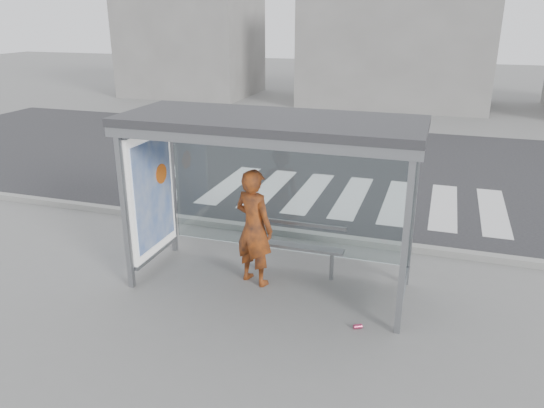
{
  "coord_description": "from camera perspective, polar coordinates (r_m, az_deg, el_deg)",
  "views": [
    {
      "loc": [
        2.28,
        -6.91,
        3.99
      ],
      "look_at": [
        -0.03,
        0.2,
        1.26
      ],
      "focal_mm": 35.0,
      "sensor_mm": 36.0,
      "label": 1
    }
  ],
  "objects": [
    {
      "name": "building_center",
      "position": [
        25.06,
        13.28,
        16.13
      ],
      "size": [
        8.0,
        5.0,
        5.0
      ],
      "primitive_type": "cube",
      "color": "slate",
      "rests_on": "ground"
    },
    {
      "name": "soda_can",
      "position": [
        7.35,
        9.2,
        -12.87
      ],
      "size": [
        0.13,
        0.11,
        0.06
      ],
      "primitive_type": "cylinder",
      "rotation": [
        0.0,
        1.57,
        0.53
      ],
      "color": "#D23D6A",
      "rests_on": "ground"
    },
    {
      "name": "bus_shelter",
      "position": [
        7.73,
        -2.75,
        4.95
      ],
      "size": [
        4.25,
        1.65,
        2.62
      ],
      "color": "gray",
      "rests_on": "ground"
    },
    {
      "name": "bench",
      "position": [
        8.45,
        2.37,
        -4.41
      ],
      "size": [
        1.61,
        0.31,
        0.83
      ],
      "color": "slate",
      "rests_on": "ground"
    },
    {
      "name": "road",
      "position": [
        14.65,
        8.38,
        4.04
      ],
      "size": [
        30.0,
        10.0,
        0.01
      ],
      "primitive_type": "cube",
      "color": "#252527",
      "rests_on": "ground"
    },
    {
      "name": "person",
      "position": [
        8.01,
        -1.95,
        -2.54
      ],
      "size": [
        0.78,
        0.64,
        1.83
      ],
      "primitive_type": "imported",
      "rotation": [
        0.0,
        0.0,
        2.78
      ],
      "color": "orange",
      "rests_on": "ground"
    },
    {
      "name": "building_left",
      "position": [
        27.79,
        -8.65,
        17.79
      ],
      "size": [
        6.0,
        5.0,
        6.0
      ],
      "primitive_type": "cube",
      "color": "slate",
      "rests_on": "ground"
    },
    {
      "name": "crosswalk",
      "position": [
        12.22,
        8.62,
        0.75
      ],
      "size": [
        6.55,
        3.0,
        0.0
      ],
      "color": "silver",
      "rests_on": "ground"
    },
    {
      "name": "curb",
      "position": [
        9.96,
        3.27,
        -3.24
      ],
      "size": [
        30.0,
        0.18,
        0.12
      ],
      "primitive_type": "cube",
      "color": "gray",
      "rests_on": "ground"
    },
    {
      "name": "ground",
      "position": [
        8.3,
        -0.24,
        -8.7
      ],
      "size": [
        80.0,
        80.0,
        0.0
      ],
      "primitive_type": "plane",
      "color": "slate",
      "rests_on": "ground"
    }
  ]
}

